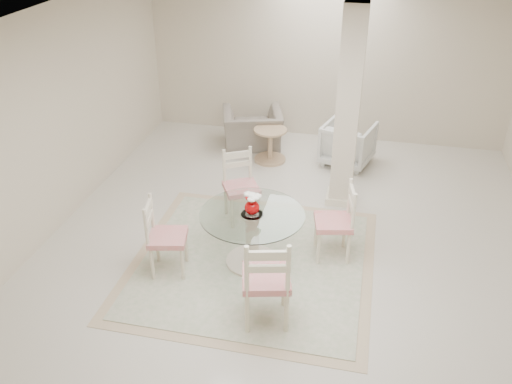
% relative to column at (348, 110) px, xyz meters
% --- Properties ---
extents(ground, '(7.00, 7.00, 0.00)m').
position_rel_column_xyz_m(ground, '(-0.50, -1.30, -1.35)').
color(ground, beige).
rests_on(ground, ground).
extents(room_shell, '(6.02, 7.02, 2.71)m').
position_rel_column_xyz_m(room_shell, '(-0.50, -1.30, 0.51)').
color(room_shell, beige).
rests_on(room_shell, ground).
extents(column, '(0.30, 0.30, 2.70)m').
position_rel_column_xyz_m(column, '(0.00, 0.00, 0.00)').
color(column, beige).
rests_on(column, ground).
extents(area_rug, '(2.79, 2.79, 0.02)m').
position_rel_column_xyz_m(area_rug, '(-0.88, -1.67, -1.34)').
color(area_rug, tan).
rests_on(area_rug, ground).
extents(dining_table, '(1.18, 1.18, 0.68)m').
position_rel_column_xyz_m(dining_table, '(-0.88, -1.67, -1.00)').
color(dining_table, beige).
rests_on(dining_table, ground).
extents(red_vase, '(0.20, 0.19, 0.26)m').
position_rel_column_xyz_m(red_vase, '(-0.88, -1.68, -0.53)').
color(red_vase, '#A40507').
rests_on(red_vase, dining_table).
extents(dining_chair_east, '(0.50, 0.50, 1.05)m').
position_rel_column_xyz_m(dining_chair_east, '(0.07, -1.31, -0.80)').
color(dining_chair_east, '#F4E7C9').
rests_on(dining_chair_east, ground).
extents(dining_chair_north, '(0.57, 0.57, 1.06)m').
position_rel_column_xyz_m(dining_chair_north, '(-1.26, -0.73, -0.79)').
color(dining_chair_north, beige).
rests_on(dining_chair_north, ground).
extents(dining_chair_west, '(0.49, 0.49, 1.02)m').
position_rel_column_xyz_m(dining_chair_west, '(-1.83, -2.03, -0.81)').
color(dining_chair_west, beige).
rests_on(dining_chair_west, ground).
extents(dining_chair_south, '(0.57, 0.57, 1.17)m').
position_rel_column_xyz_m(dining_chair_south, '(-0.52, -2.63, -0.73)').
color(dining_chair_south, '#EDE5C3').
rests_on(dining_chair_south, ground).
extents(recliner_taupe, '(1.16, 1.08, 0.63)m').
position_rel_column_xyz_m(recliner_taupe, '(-1.61, 1.51, -1.04)').
color(recliner_taupe, gray).
rests_on(recliner_taupe, ground).
extents(armchair_white, '(0.90, 0.92, 0.68)m').
position_rel_column_xyz_m(armchair_white, '(-0.00, 1.21, -1.01)').
color(armchair_white, silver).
rests_on(armchair_white, ground).
extents(side_table, '(0.52, 0.52, 0.54)m').
position_rel_column_xyz_m(side_table, '(-1.21, 1.03, -1.10)').
color(side_table, tan).
rests_on(side_table, ground).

